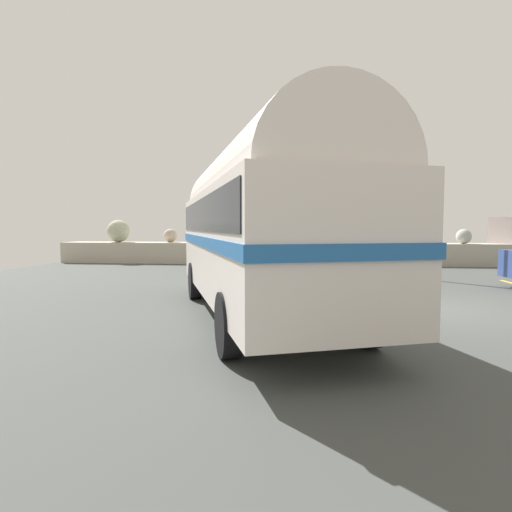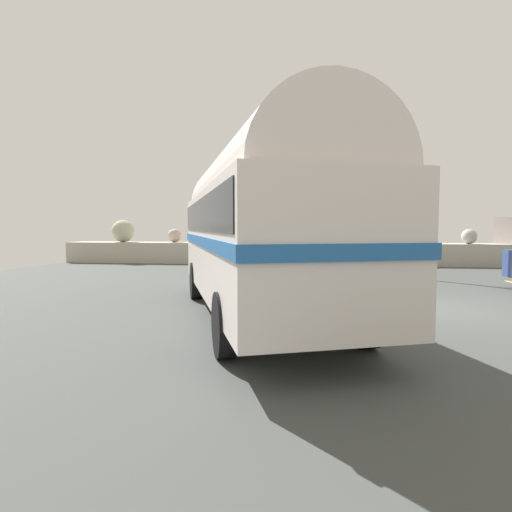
{
  "view_description": "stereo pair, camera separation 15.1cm",
  "coord_description": "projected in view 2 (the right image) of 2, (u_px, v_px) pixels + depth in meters",
  "views": [
    {
      "loc": [
        -2.81,
        -10.19,
        1.91
      ],
      "look_at": [
        -3.88,
        -0.86,
        1.27
      ],
      "focal_mm": 29.75,
      "sensor_mm": 36.0,
      "label": 1
    },
    {
      "loc": [
        -2.66,
        -10.17,
        1.91
      ],
      "look_at": [
        -3.88,
        -0.86,
        1.27
      ],
      "focal_mm": 29.75,
      "sensor_mm": 36.0,
      "label": 2
    }
  ],
  "objects": [
    {
      "name": "breakwater",
      "position": [
        365.0,
        250.0,
        21.49
      ],
      "size": [
        31.36,
        2.32,
        2.41
      ],
      "color": "#B3AB98",
      "rests_on": "ground"
    },
    {
      "name": "ground",
      "position": [
        426.0,
        309.0,
        9.84
      ],
      "size": [
        32.0,
        26.0,
        0.02
      ],
      "color": "#414542"
    },
    {
      "name": "vintage_coach",
      "position": [
        259.0,
        220.0,
        8.8
      ],
      "size": [
        5.21,
        8.88,
        3.7
      ],
      "rotation": [
        0.0,
        0.0,
        0.35
      ],
      "color": "black",
      "rests_on": "ground"
    },
    {
      "name": "lamp_post",
      "position": [
        396.0,
        184.0,
        15.91
      ],
      "size": [
        0.95,
        0.77,
        6.24
      ],
      "color": "#5B5B60",
      "rests_on": "ground"
    }
  ]
}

